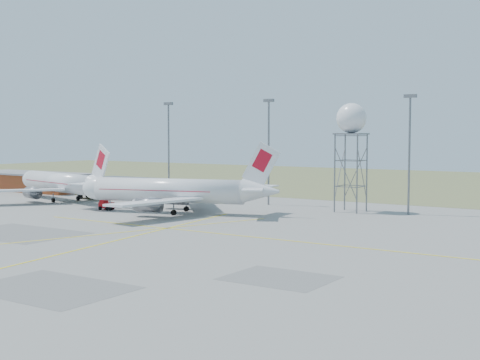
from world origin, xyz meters
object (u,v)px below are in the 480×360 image
Objects in this scene: radar_tower at (351,151)px; baggage_tug at (106,206)px; fire_truck at (98,191)px; airliner_far at (62,183)px; airliner_main at (172,191)px.

baggage_tug is at bearing -150.46° from radar_tower.
fire_truck is (-54.48, -7.89, -9.04)m from radar_tower.
airliner_far is 20.13m from baggage_tug.
baggage_tug is (16.16, -13.83, -1.00)m from fire_truck.
radar_tower is at bearing -159.26° from airliner_main.
airliner_main is 1.04× the size of airliner_far.
airliner_main is at bearing -142.75° from radar_tower.
airliner_far is at bearing -125.33° from fire_truck.
airliner_main is at bearing -36.04° from fire_truck.
fire_truck is at bearing -96.12° from airliner_far.
baggage_tug is (-38.32, -21.72, -10.04)m from radar_tower.
airliner_main is 3.85× the size of fire_truck.
baggage_tug is (-13.29, -2.69, -3.12)m from airliner_main.
airliner_main is at bearing 3.25° from baggage_tug.
baggage_tug is at bearing -5.08° from airliner_main.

